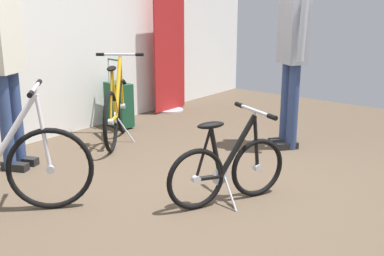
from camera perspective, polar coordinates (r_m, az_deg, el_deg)
The scene contains 8 objects.
ground_plane at distance 3.72m, azimuth 3.33°, elevation -9.04°, with size 8.08×8.08×0.00m, color brown.
back_wall at distance 5.28m, azimuth -20.46°, elevation 13.53°, with size 8.08×0.10×2.89m, color white.
floor_banner_stand at distance 6.51m, azimuth -2.68°, elevation 8.43°, with size 0.60×0.36×1.65m.
folding_bike_foreground at distance 3.65m, azimuth 4.27°, elevation -4.73°, with size 0.94×0.58×0.73m.
display_bike_right at distance 5.23m, azimuth -8.92°, elevation 2.18°, with size 1.10×0.83×0.93m.
visitor_near_wall at distance 4.96m, azimuth 11.89°, elevation 9.64°, with size 0.39×0.44×1.82m.
visitor_browsing at distance 4.54m, azimuth -21.47°, elevation 8.43°, with size 0.49×0.36×1.83m.
rolling_suitcase at distance 5.81m, azimuth -8.71°, elevation 2.82°, with size 0.22×0.38×0.83m.
Camera 1 is at (-2.78, -1.93, 1.55)m, focal length 44.74 mm.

